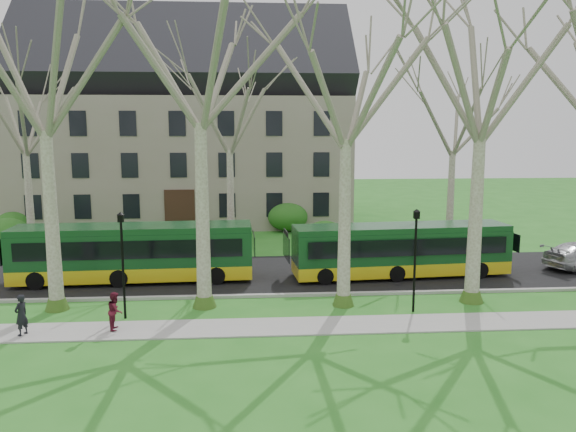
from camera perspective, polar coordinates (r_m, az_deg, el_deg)
The scene contains 13 objects.
ground at distance 24.68m, azimuth -1.75°, elevation -9.25°, with size 120.00×120.00×0.00m, color #276E1F.
sidewalk at distance 22.31m, azimuth -1.49°, elevation -11.19°, with size 70.00×2.00×0.06m, color gray.
road at distance 29.94m, azimuth -2.18°, elevation -5.90°, with size 80.00×8.00×0.06m, color black.
curb at distance 26.08m, azimuth -1.89°, elevation -8.07°, with size 80.00×0.25×0.14m, color #A5A39E.
building at distance 47.69m, azimuth -10.30°, elevation 9.27°, with size 26.50×12.20×16.00m.
tree_row_verge at distance 23.75m, azimuth -1.86°, elevation 7.24°, with size 49.00×7.00×14.00m.
tree_row_far at distance 34.46m, azimuth -4.77°, elevation 6.10°, with size 33.00×7.00×12.00m.
lamp_row at distance 23.02m, azimuth -1.68°, elevation -3.94°, with size 36.22×0.22×4.30m.
hedges at distance 38.20m, azimuth -9.62°, elevation -1.27°, with size 30.60×8.60×2.00m.
bus_lead at distance 29.23m, azimuth -15.37°, elevation -3.57°, with size 11.72×2.44×2.93m, color #123F1B, non-canonical shape.
bus_follow at distance 29.71m, azimuth 11.38°, elevation -3.37°, with size 11.13×2.32×2.78m, color #123F1B, non-canonical shape.
pedestrian_a at distance 23.35m, azimuth -25.47°, elevation -9.06°, with size 0.57×0.37×1.56m, color black.
pedestrian_b at distance 22.72m, azimuth -17.14°, elevation -9.18°, with size 0.71×0.56×1.47m, color #571424.
Camera 1 is at (-0.90, -23.42, 7.73)m, focal length 35.00 mm.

